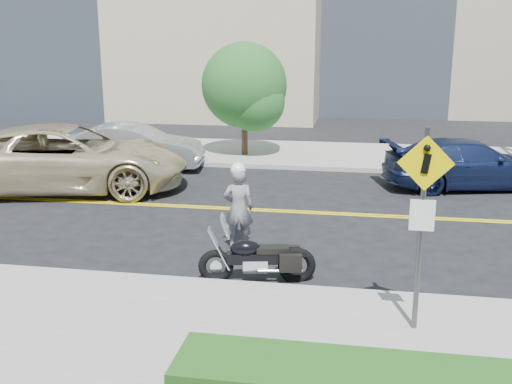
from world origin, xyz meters
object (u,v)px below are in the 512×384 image
Objects in this scene: pedestrian_sign at (422,211)px; motorcyclist at (238,206)px; parked_car_blue at (468,164)px; motorcycle at (258,248)px; parked_car_silver at (133,147)px; suv at (67,158)px.

motorcyclist is (-3.35, 3.41, -1.04)m from pedestrian_sign.
parked_car_blue is (5.66, 6.34, -0.20)m from motorcyclist.
motorcycle is 0.44× the size of parked_car_silver.
pedestrian_sign reaches higher than parked_car_blue.
suv reaches higher than parked_car_silver.
motorcyclist is at bearing -151.56° from parked_car_silver.
motorcyclist is 8.72m from parked_car_silver.
motorcycle is at bearing -153.84° from parked_car_silver.
parked_car_blue is at bearing -143.74° from motorcyclist.
parked_car_blue is (2.30, 9.76, -1.24)m from pedestrian_sign.
parked_car_silver is 0.94× the size of parked_car_blue.
motorcycle is 10.52m from parked_car_silver.
motorcyclist is at bearing -136.92° from suv.
suv is 11.77m from parked_car_blue.
pedestrian_sign is at bearing -141.44° from suv.
suv reaches higher than motorcycle.
motorcycle is 8.71m from suv.
motorcycle is at bearing -143.59° from suv.
pedestrian_sign is 4.90m from motorcyclist.
parked_car_silver is at bearing -27.30° from suv.
pedestrian_sign is 1.45× the size of motorcycle.
motorcyclist is 0.27× the size of suv.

